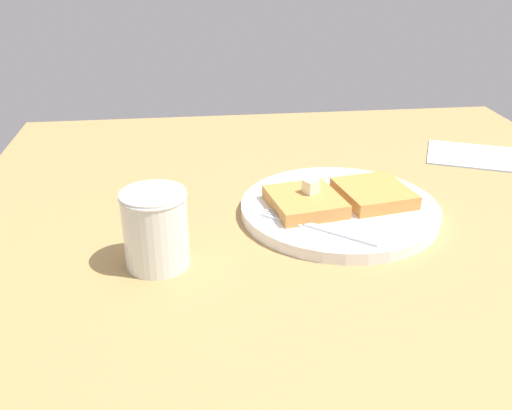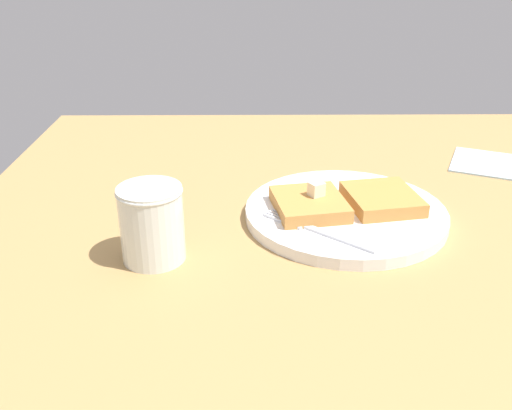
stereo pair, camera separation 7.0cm
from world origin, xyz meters
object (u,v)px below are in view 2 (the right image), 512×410
at_px(syrup_jar, 152,226).
at_px(napkin, 500,165).
at_px(plate, 345,212).
at_px(fork, 311,228).

height_order(syrup_jar, napkin, syrup_jar).
bearing_deg(syrup_jar, napkin, 28.74).
distance_m(plate, napkin, 0.34).
height_order(plate, fork, fork).
xyz_separation_m(plate, syrup_jar, (-0.24, -0.10, 0.03)).
distance_m(plate, syrup_jar, 0.26).
distance_m(plate, fork, 0.08).
bearing_deg(syrup_jar, fork, 11.92).
bearing_deg(fork, syrup_jar, -168.08).
bearing_deg(syrup_jar, plate, 22.60).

